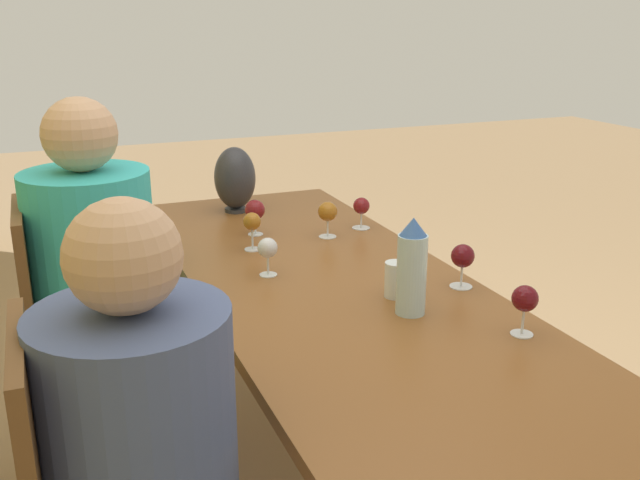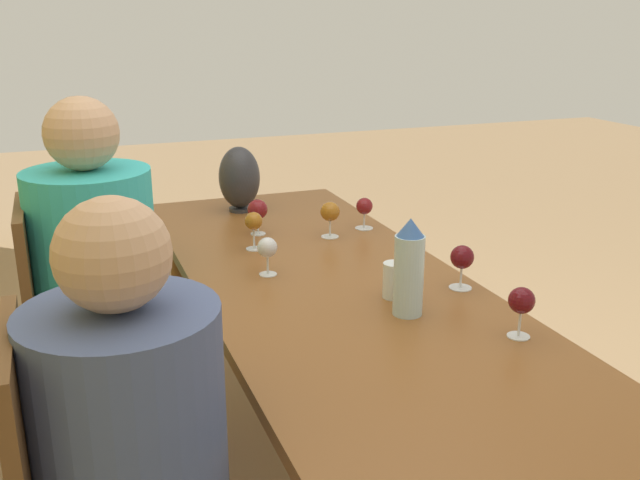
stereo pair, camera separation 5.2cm
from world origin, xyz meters
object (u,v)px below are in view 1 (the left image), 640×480
(wine_glass_4, at_px, (361,207))
(water_tumbler, at_px, (396,280))
(wine_glass_5, at_px, (328,212))
(person_far, at_px, (101,291))
(water_bottle, at_px, (412,268))
(vase, at_px, (235,178))
(wine_glass_0, at_px, (525,300))
(person_near, at_px, (151,472))
(wine_glass_1, at_px, (252,223))
(wine_glass_2, at_px, (268,249))
(chair_far, at_px, (76,344))
(wine_glass_3, at_px, (255,210))
(wine_glass_6, at_px, (463,257))

(wine_glass_4, bearing_deg, water_tumbler, 163.14)
(wine_glass_5, distance_m, person_far, 0.83)
(water_bottle, distance_m, vase, 1.20)
(wine_glass_0, distance_m, person_near, 0.98)
(water_bottle, bearing_deg, wine_glass_4, -15.55)
(wine_glass_0, relative_size, wine_glass_1, 1.00)
(water_tumbler, bearing_deg, wine_glass_2, 43.19)
(wine_glass_0, height_order, wine_glass_1, same)
(water_bottle, distance_m, chair_far, 1.13)
(wine_glass_3, bearing_deg, vase, -3.40)
(vase, distance_m, wine_glass_3, 0.34)
(vase, bearing_deg, wine_glass_4, -137.59)
(water_tumbler, xyz_separation_m, wine_glass_3, (0.73, 0.20, 0.04))
(wine_glass_0, height_order, person_far, person_far)
(vase, bearing_deg, person_far, 131.63)
(wine_glass_1, relative_size, wine_glass_2, 1.09)
(water_tumbler, height_order, wine_glass_1, wine_glass_1)
(wine_glass_2, relative_size, chair_far, 0.12)
(wine_glass_2, bearing_deg, water_tumbler, -136.81)
(wine_glass_0, xyz_separation_m, chair_far, (0.89, 1.05, -0.33))
(wine_glass_6, distance_m, person_far, 1.14)
(wine_glass_5, relative_size, wine_glass_6, 0.99)
(wine_glass_4, relative_size, person_near, 0.10)
(person_near, xyz_separation_m, person_far, (0.95, 0.00, 0.04))
(water_bottle, distance_m, wine_glass_6, 0.26)
(wine_glass_3, distance_m, chair_far, 0.77)
(wine_glass_5, bearing_deg, wine_glass_3, 61.77)
(wine_glass_1, distance_m, wine_glass_5, 0.30)
(water_tumbler, height_order, vase, vase)
(wine_glass_3, xyz_separation_m, wine_glass_6, (-0.73, -0.42, 0.00))
(wine_glass_6, distance_m, chair_far, 1.26)
(wine_glass_4, bearing_deg, water_bottle, 164.45)
(wine_glass_2, distance_m, person_far, 0.56)
(water_bottle, relative_size, person_near, 0.22)
(wine_glass_0, relative_size, person_near, 0.11)
(wine_glass_2, bearing_deg, wine_glass_3, -11.79)
(wine_glass_4, relative_size, person_far, 0.09)
(vase, bearing_deg, water_bottle, -172.31)
(wine_glass_1, relative_size, person_near, 0.11)
(vase, distance_m, person_far, 0.83)
(wine_glass_6, relative_size, person_near, 0.11)
(wine_glass_3, relative_size, person_far, 0.10)
(wine_glass_4, bearing_deg, chair_far, 96.38)
(wine_glass_0, xyz_separation_m, person_near, (-0.06, 0.95, -0.21))
(wine_glass_4, distance_m, wine_glass_6, 0.66)
(vase, xyz_separation_m, wine_glass_0, (-1.42, -0.36, -0.04))
(water_bottle, xyz_separation_m, water_tumbler, (0.12, -0.02, -0.08))
(wine_glass_2, xyz_separation_m, wine_glass_3, (0.42, -0.09, 0.01))
(water_tumbler, height_order, wine_glass_4, wine_glass_4)
(vase, bearing_deg, wine_glass_3, 176.60)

